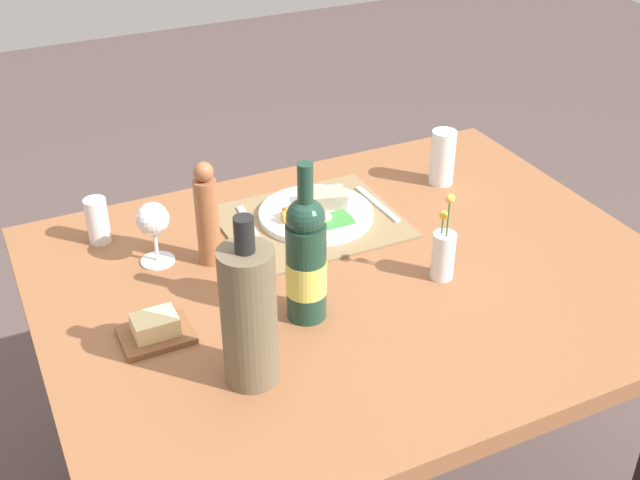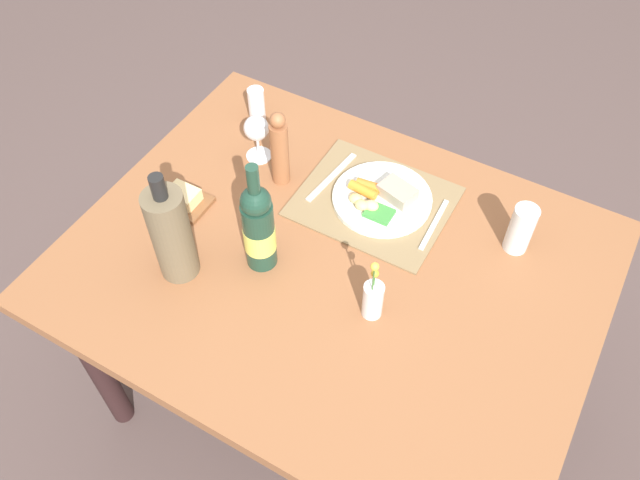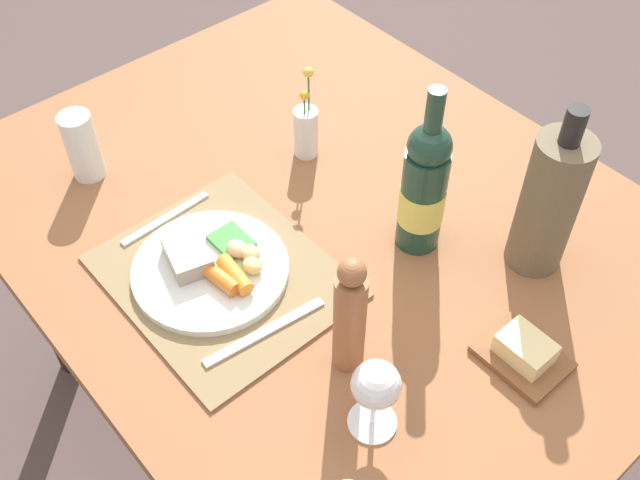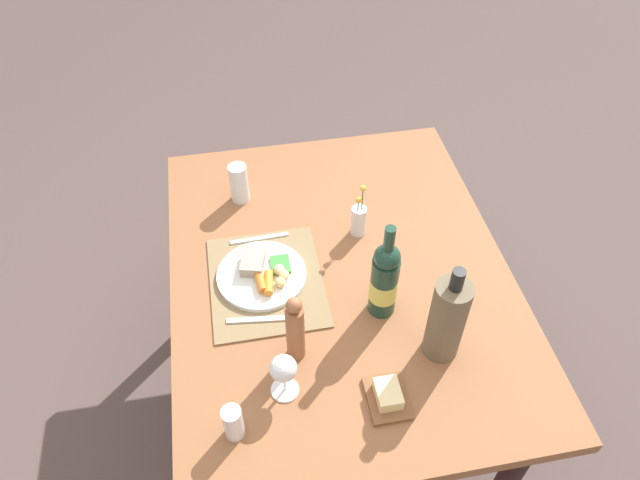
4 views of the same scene
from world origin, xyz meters
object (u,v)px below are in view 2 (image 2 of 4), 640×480
object	(u,v)px
wine_glass	(256,130)
cooler_bottle	(171,234)
water_tumbler	(520,231)
butter_dish	(184,199)
flower_vase	(373,298)
wine_bottle	(259,227)
salt_shaker	(257,104)
fork	(434,224)
pepper_mill	(279,149)
knife	(332,177)
dining_table	(333,280)
dinner_plate	(382,197)

from	to	relation	value
wine_glass	cooler_bottle	xyz separation A→B (m)	(-0.05, 0.42, 0.04)
water_tumbler	butter_dish	world-z (taller)	water_tumbler
water_tumbler	flower_vase	world-z (taller)	flower_vase
wine_bottle	flower_vase	bearing A→B (deg)	179.48
flower_vase	wine_bottle	size ratio (longest dim) A/B	0.61
butter_dish	salt_shaker	distance (m)	0.38
fork	butter_dish	bearing A→B (deg)	20.41
water_tumbler	pepper_mill	bearing A→B (deg)	8.07
fork	cooler_bottle	bearing A→B (deg)	39.26
water_tumbler	wine_bottle	size ratio (longest dim) A/B	0.43
knife	butter_dish	world-z (taller)	butter_dish
flower_vase	butter_dish	size ratio (longest dim) A/B	1.50
knife	water_tumbler	xyz separation A→B (m)	(-0.51, -0.02, 0.05)
pepper_mill	wine_bottle	distance (m)	0.28
salt_shaker	wine_bottle	distance (m)	0.53
fork	salt_shaker	xyz separation A→B (m)	(0.62, -0.13, 0.04)
dining_table	butter_dish	bearing A→B (deg)	3.82
butter_dish	wine_bottle	size ratio (longest dim) A/B	0.41
wine_glass	wine_bottle	bearing A→B (deg)	124.14
wine_glass	cooler_bottle	distance (m)	0.42
dining_table	water_tumbler	distance (m)	0.47
knife	pepper_mill	size ratio (longest dim) A/B	0.94
cooler_bottle	wine_bottle	distance (m)	0.20
flower_vase	pepper_mill	distance (m)	0.48
knife	cooler_bottle	bearing A→B (deg)	75.47
dining_table	fork	xyz separation A→B (m)	(-0.17, -0.22, 0.09)
wine_glass	pepper_mill	distance (m)	0.11
pepper_mill	wine_glass	bearing A→B (deg)	-24.02
wine_glass	dining_table	bearing A→B (deg)	148.69
wine_glass	wine_bottle	distance (m)	0.36
knife	cooler_bottle	size ratio (longest dim) A/B	0.68
knife	dinner_plate	bearing A→B (deg)	-176.83
dinner_plate	pepper_mill	distance (m)	0.29
fork	dining_table	bearing A→B (deg)	50.16
fork	pepper_mill	bearing A→B (deg)	4.39
flower_vase	knife	bearing A→B (deg)	-48.84
dinner_plate	dining_table	bearing A→B (deg)	85.58
dining_table	water_tumbler	world-z (taller)	water_tumbler
fork	butter_dish	world-z (taller)	butter_dish
fork	water_tumbler	distance (m)	0.21
knife	butter_dish	bearing A→B (deg)	49.33
fork	knife	size ratio (longest dim) A/B	0.85
flower_vase	cooler_bottle	distance (m)	0.48
wine_bottle	cooler_bottle	bearing A→B (deg)	37.05
wine_glass	salt_shaker	distance (m)	0.17
butter_dish	flower_vase	bearing A→B (deg)	174.20
fork	salt_shaker	size ratio (longest dim) A/B	1.76
butter_dish	fork	bearing A→B (deg)	-157.38
water_tumbler	salt_shaker	size ratio (longest dim) A/B	1.33
wine_glass	butter_dish	xyz separation A→B (m)	(0.07, 0.25, -0.08)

